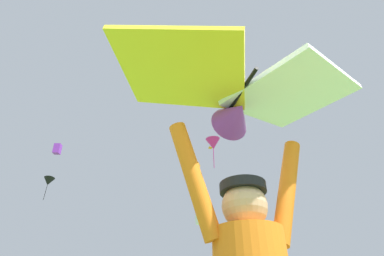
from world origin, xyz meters
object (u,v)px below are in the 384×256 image
Objects in this scene: distant_kite_black_far_center at (48,182)px; distant_kite_white_low_left at (199,219)px; distant_kite_red_mid_right at (189,160)px; distant_kite_orange_mid_left at (195,168)px; distant_kite_purple_high_right at (57,149)px; held_stunt_kite at (238,93)px; distant_kite_orange_overhead_distant at (210,148)px; distant_kite_magenta_low_right at (213,144)px.

distant_kite_black_far_center is 2.37× the size of distant_kite_white_low_left.
distant_kite_red_mid_right reaches higher than distant_kite_orange_mid_left.
distant_kite_orange_mid_left is (16.99, -2.29, -2.25)m from distant_kite_purple_high_right.
held_stunt_kite is 2.60× the size of distant_kite_orange_overhead_distant.
distant_kite_orange_overhead_distant is 4.07m from distant_kite_orange_mid_left.
distant_kite_orange_mid_left is at bearing -7.68° from distant_kite_purple_high_right.
distant_kite_purple_high_right is (-11.52, 33.05, 17.01)m from held_stunt_kite.
held_stunt_kite is at bearing -100.70° from distant_kite_white_low_left.
distant_kite_orange_mid_left is (1.31, 14.13, 5.01)m from distant_kite_magenta_low_right.
distant_kite_red_mid_right is at bearing 141.05° from distant_kite_orange_overhead_distant.
distant_kite_orange_overhead_distant reaches higher than distant_kite_white_low_left.
distant_kite_orange_overhead_distant reaches higher than held_stunt_kite.
distant_kite_magenta_low_right is 18.34m from distant_kite_red_mid_right.
distant_kite_orange_mid_left is at bearing 79.91° from held_stunt_kite.
distant_kite_orange_overhead_distant reaches higher than distant_kite_purple_high_right.
distant_kite_black_far_center reaches higher than distant_kite_white_low_left.
distant_kite_white_low_left is (-2.92, -6.52, -11.42)m from distant_kite_orange_overhead_distant.
distant_kite_white_low_left is (13.48, 0.24, -2.55)m from distant_kite_black_far_center.
distant_kite_magenta_low_right is at bearing -31.78° from distant_kite_black_far_center.
distant_kite_black_far_center is (-13.93, -8.76, -7.81)m from distant_kite_red_mid_right.
distant_kite_red_mid_right is at bearing 81.24° from held_stunt_kite.
distant_kite_black_far_center is at bearing -178.99° from distant_kite_white_low_left.
distant_kite_orange_overhead_distant is 19.83m from distant_kite_black_far_center.
distant_kite_orange_overhead_distant is at bearing 76.85° from distant_kite_magenta_low_right.
held_stunt_kite is 1.25× the size of distant_kite_red_mid_right.
distant_kite_white_low_left is 9.97m from distant_kite_orange_mid_left.
held_stunt_kite is at bearing -70.39° from distant_kite_black_far_center.
distant_kite_black_far_center is 16.44m from distant_kite_orange_mid_left.
distant_kite_black_far_center is (-8.78, 24.65, 9.28)m from held_stunt_kite.
distant_kite_white_low_left is (-0.44, -8.52, -10.37)m from distant_kite_red_mid_right.
distant_kite_black_far_center is 13.72m from distant_kite_white_low_left.
distant_kite_red_mid_right is at bearing 32.16° from distant_kite_black_far_center.
distant_kite_orange_mid_left reaches higher than distant_kite_magenta_low_right.
distant_kite_magenta_low_right is at bearing -93.72° from distant_kite_white_low_left.
distant_kite_orange_overhead_distant is at bearing -38.95° from distant_kite_red_mid_right.
held_stunt_kite is 27.77m from distant_kite_black_far_center.
distant_kite_orange_overhead_distant is at bearing 65.92° from distant_kite_white_low_left.
distant_kite_purple_high_right is at bearing 109.21° from held_stunt_kite.
distant_kite_orange_overhead_distant reaches higher than distant_kite_red_mid_right.
distant_kite_white_low_left is at bearing -26.71° from distant_kite_purple_high_right.
distant_kite_red_mid_right is 18.21m from distant_kite_black_far_center.
distant_kite_purple_high_right is at bearing 172.32° from distant_kite_orange_mid_left.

